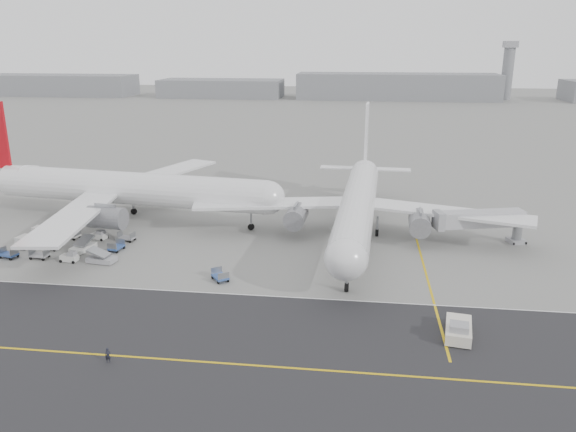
# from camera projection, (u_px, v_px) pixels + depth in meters

# --- Properties ---
(ground) EXTENTS (700.00, 700.00, 0.00)m
(ground) POSITION_uv_depth(u_px,v_px,m) (199.00, 285.00, 73.45)
(ground) COLOR gray
(ground) RESTS_ON ground
(taxiway) EXTENTS (220.00, 59.00, 0.03)m
(taxiway) POSITION_uv_depth(u_px,v_px,m) (198.00, 361.00, 55.81)
(taxiway) COLOR #272729
(taxiway) RESTS_ON ground
(horizon_buildings) EXTENTS (520.00, 28.00, 28.00)m
(horizon_buildings) POSITION_uv_depth(u_px,v_px,m) (378.00, 99.00, 316.24)
(horizon_buildings) COLOR gray
(horizon_buildings) RESTS_ON ground
(control_tower) EXTENTS (7.00, 7.00, 31.25)m
(control_tower) POSITION_uv_depth(u_px,v_px,m) (508.00, 69.00, 307.77)
(control_tower) COLOR gray
(control_tower) RESTS_ON ground
(airliner_a) EXTENTS (58.96, 58.01, 20.38)m
(airliner_a) POSITION_uv_depth(u_px,v_px,m) (123.00, 188.00, 98.77)
(airliner_a) COLOR white
(airliner_a) RESTS_ON ground
(airliner_b) EXTENTS (54.74, 55.45, 19.11)m
(airliner_b) POSITION_uv_depth(u_px,v_px,m) (358.00, 203.00, 90.65)
(airliner_b) COLOR white
(airliner_b) RESTS_ON ground
(pushback_tug) EXTENTS (3.51, 7.40, 2.08)m
(pushback_tug) POSITION_uv_depth(u_px,v_px,m) (459.00, 330.00, 60.26)
(pushback_tug) COLOR silver
(pushback_tug) RESTS_ON ground
(jet_bridge) EXTENTS (15.10, 6.43, 5.65)m
(jet_bridge) POSITION_uv_depth(u_px,v_px,m) (481.00, 221.00, 87.03)
(jet_bridge) COLOR gray
(jet_bridge) RESTS_ON ground
(gse_cluster) EXTENTS (24.23, 19.61, 2.00)m
(gse_cluster) POSITION_uv_depth(u_px,v_px,m) (70.00, 249.00, 86.20)
(gse_cluster) COLOR #9B9BA0
(gse_cluster) RESTS_ON ground
(stray_dolly) EXTENTS (2.84, 3.03, 1.60)m
(stray_dolly) POSITION_uv_depth(u_px,v_px,m) (220.00, 280.00, 74.84)
(stray_dolly) COLOR silver
(stray_dolly) RESTS_ON ground
(ground_crew_a) EXTENTS (0.64, 0.49, 1.58)m
(ground_crew_a) POSITION_uv_depth(u_px,v_px,m) (108.00, 355.00, 55.44)
(ground_crew_a) COLOR black
(ground_crew_a) RESTS_ON ground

